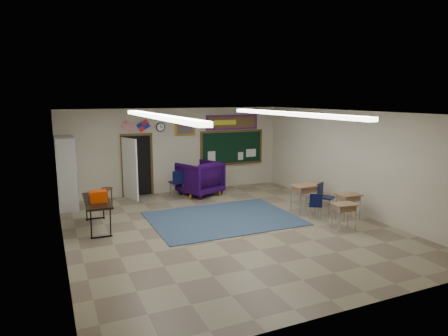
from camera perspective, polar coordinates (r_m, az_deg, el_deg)
name	(u,v)px	position (r m, az deg, el deg)	size (l,w,h in m)	color
floor	(229,228)	(10.57, 0.67, -8.56)	(9.00, 9.00, 0.00)	#84795B
back_wall	(176,150)	(14.35, -6.88, 2.50)	(8.00, 0.04, 3.00)	beige
front_wall	(351,221)	(6.50, 17.69, -7.24)	(8.00, 0.04, 3.00)	beige
left_wall	(60,186)	(9.29, -22.36, -2.37)	(0.04, 9.00, 3.00)	beige
right_wall	(351,162)	(12.39, 17.73, 0.88)	(0.04, 9.00, 3.00)	beige
ceiling	(229,113)	(10.02, 0.70, 7.92)	(8.00, 9.00, 0.04)	beige
area_rug	(223,218)	(11.34, -0.12, -7.19)	(4.00, 3.00, 0.02)	#30445C
fluorescent_strips	(229,115)	(10.02, 0.70, 7.57)	(3.86, 6.00, 0.10)	white
doorway	(135,166)	(13.91, -12.57, 0.24)	(1.10, 0.89, 2.16)	black
chalkboard	(232,148)	(15.11, 1.17, 2.82)	(2.55, 0.14, 1.30)	#513B17
bulletin_board	(232,122)	(15.02, 1.17, 6.55)	(2.10, 0.05, 0.55)	#A10D17
framed_art_print	(185,126)	(14.34, -5.57, 5.94)	(0.75, 0.05, 0.65)	olive
wall_clock	(161,127)	(14.08, -9.06, 5.78)	(0.32, 0.05, 0.32)	black
wall_flags	(136,124)	(13.85, -12.46, 6.14)	(1.16, 0.06, 0.70)	red
storage_cabinet	(66,173)	(13.15, -21.60, -0.61)	(0.59, 1.25, 2.20)	#B5B5B0
wingback_armchair	(200,178)	(13.96, -3.45, -1.45)	(1.26, 1.30, 1.18)	#1C0534
student_chair_reading	(177,183)	(13.86, -6.80, -2.14)	(0.46, 0.46, 0.92)	black
student_chair_desk_a	(315,206)	(11.50, 12.85, -5.29)	(0.38, 0.38, 0.76)	black
student_chair_desk_b	(326,198)	(12.20, 14.36, -4.19)	(0.44, 0.44, 0.87)	black
student_desk_front_left	(304,197)	(12.06, 11.30, -4.10)	(0.72, 0.56, 0.83)	#936A44
student_desk_front_right	(311,193)	(12.93, 12.36, -3.45)	(0.61, 0.46, 0.72)	#936A44
student_desk_back_left	(344,215)	(10.79, 16.75, -6.46)	(0.63, 0.51, 0.69)	#936A44
student_desk_back_right	(348,205)	(11.65, 17.32, -5.12)	(0.65, 0.50, 0.74)	#936A44
folding_table	(98,213)	(10.96, -17.62, -6.09)	(0.66, 1.86, 1.05)	black
wooden_stool	(107,197)	(12.91, -16.33, -4.04)	(0.35, 0.35, 0.61)	#4B2716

